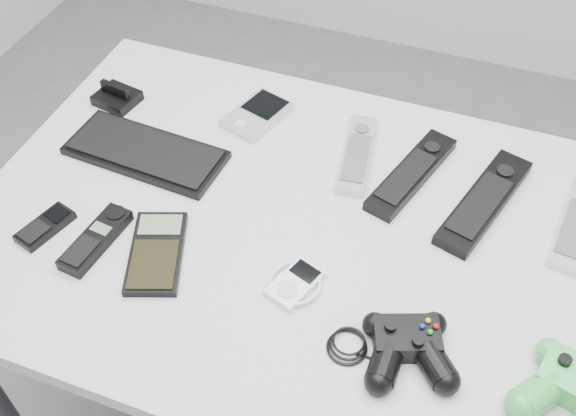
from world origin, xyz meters
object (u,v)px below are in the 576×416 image
(remote_silver_a, at_px, (357,154))
(pda_keyboard, at_px, (145,152))
(mp3_player, at_px, (295,283))
(controller_green, at_px, (574,390))
(controller_black, at_px, (408,346))
(cordless_handset, at_px, (96,239))
(remote_black_b, at_px, (485,201))
(desk, at_px, (322,258))
(mobile_phone, at_px, (45,226))
(remote_silver_b, at_px, (576,223))
(pda, at_px, (257,114))
(remote_black_a, at_px, (412,173))
(calculator, at_px, (156,252))

(remote_silver_a, bearing_deg, pda_keyboard, -168.77)
(mp3_player, relative_size, controller_green, 0.58)
(controller_black, bearing_deg, controller_green, -18.26)
(cordless_handset, bearing_deg, controller_green, 5.43)
(remote_black_b, distance_m, mp3_player, 0.36)
(desk, relative_size, controller_green, 7.78)
(mobile_phone, bearing_deg, controller_black, 14.21)
(remote_silver_b, bearing_deg, mp3_player, -137.75)
(remote_silver_b, bearing_deg, cordless_handset, -149.69)
(pda, height_order, mobile_phone, pda)
(remote_silver_a, distance_m, mp3_player, 0.31)
(remote_silver_b, xyz_separation_m, controller_black, (-0.20, -0.33, 0.01))
(remote_black_a, xyz_separation_m, mobile_phone, (-0.54, -0.33, -0.00))
(pda_keyboard, height_order, mobile_phone, pda_keyboard)
(pda_keyboard, distance_m, remote_black_b, 0.61)
(desk, distance_m, remote_silver_a, 0.21)
(remote_black_b, distance_m, controller_black, 0.33)
(remote_black_b, xyz_separation_m, controller_black, (-0.06, -0.33, 0.01))
(pda_keyboard, distance_m, cordless_handset, 0.21)
(remote_black_a, bearing_deg, controller_green, -31.91)
(pda, distance_m, mp3_player, 0.40)
(mp3_player, bearing_deg, controller_black, 2.93)
(calculator, bearing_deg, pda_keyboard, 102.54)
(remote_silver_b, bearing_deg, calculator, -147.27)
(cordless_handset, bearing_deg, calculator, 13.13)
(remote_silver_a, relative_size, mobile_phone, 2.05)
(remote_silver_a, height_order, calculator, remote_silver_a)
(pda_keyboard, height_order, controller_green, controller_green)
(calculator, height_order, controller_green, controller_green)
(calculator, height_order, mp3_player, same)
(remote_black_a, distance_m, controller_black, 0.36)
(desk, xyz_separation_m, remote_silver_b, (0.39, 0.16, 0.08))
(remote_black_b, relative_size, mp3_player, 2.93)
(pda_keyboard, distance_m, remote_silver_a, 0.39)
(controller_black, xyz_separation_m, controller_green, (0.22, 0.01, 0.00))
(pda, relative_size, mobile_phone, 1.32)
(remote_black_a, relative_size, calculator, 1.44)
(mobile_phone, bearing_deg, remote_silver_a, 54.56)
(desk, xyz_separation_m, pda, (-0.21, 0.23, 0.08))
(desk, xyz_separation_m, remote_silver_a, (0.00, 0.19, 0.08))
(pda_keyboard, distance_m, controller_black, 0.59)
(mp3_player, bearing_deg, remote_silver_b, 54.22)
(pda_keyboard, distance_m, mobile_phone, 0.23)
(cordless_handset, bearing_deg, mp3_player, 12.02)
(mobile_phone, xyz_separation_m, mp3_player, (0.42, 0.04, -0.00))
(pda, xyz_separation_m, mp3_player, (0.20, -0.35, -0.00))
(remote_silver_b, distance_m, mp3_player, 0.48)
(remote_black_a, bearing_deg, calculator, -120.54)
(mp3_player, distance_m, controller_green, 0.41)
(remote_silver_b, bearing_deg, remote_black_b, -171.47)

